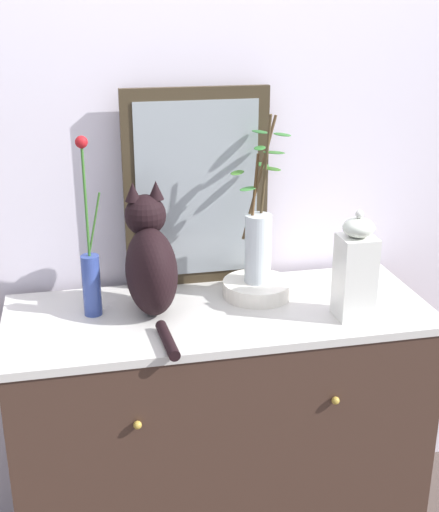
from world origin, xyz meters
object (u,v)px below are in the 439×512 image
(cat_sitting, at_px, (150,262))
(vase_slim_green, at_px, (91,273))
(vase_glass_clear, at_px, (258,240))
(mirror_leaning, at_px, (197,189))
(jar_lidded_porcelain, at_px, (355,270))
(bowl_porcelain, at_px, (257,288))
(sideboard, at_px, (220,433))

(cat_sitting, xyz_separation_m, vase_slim_green, (-0.18, 0.01, -0.03))
(vase_glass_clear, bearing_deg, cat_sitting, -172.02)
(mirror_leaning, distance_m, cat_sitting, 0.32)
(mirror_leaning, xyz_separation_m, cat_sitting, (-0.18, -0.20, -0.16))
(mirror_leaning, height_order, jar_lidded_porcelain, mirror_leaning)
(mirror_leaning, xyz_separation_m, bowl_porcelain, (0.17, -0.15, -0.30))
(bowl_porcelain, height_order, vase_glass_clear, vase_glass_clear)
(cat_sitting, xyz_separation_m, vase_glass_clear, (0.35, 0.05, 0.03))
(cat_sitting, relative_size, vase_slim_green, 0.83)
(cat_sitting, bearing_deg, mirror_leaning, 47.78)
(bowl_porcelain, relative_size, jar_lidded_porcelain, 0.67)
(vase_slim_green, height_order, bowl_porcelain, vase_slim_green)
(mirror_leaning, height_order, vase_glass_clear, mirror_leaning)
(mirror_leaning, xyz_separation_m, vase_slim_green, (-0.36, -0.18, -0.19))
(cat_sitting, xyz_separation_m, bowl_porcelain, (0.35, 0.05, -0.14))
(mirror_leaning, height_order, vase_slim_green, mirror_leaning)
(sideboard, xyz_separation_m, vase_glass_clear, (0.15, 0.09, 0.64))
(cat_sitting, relative_size, vase_glass_clear, 0.84)
(vase_slim_green, bearing_deg, vase_glass_clear, 3.73)
(mirror_leaning, relative_size, vase_glass_clear, 1.21)
(mirror_leaning, distance_m, vase_slim_green, 0.45)
(sideboard, relative_size, bowl_porcelain, 5.88)
(cat_sitting, height_order, bowl_porcelain, cat_sitting)
(sideboard, height_order, vase_slim_green, vase_slim_green)
(sideboard, bearing_deg, jar_lidded_porcelain, -18.41)
(vase_slim_green, distance_m, jar_lidded_porcelain, 0.79)
(sideboard, relative_size, cat_sitting, 2.88)
(sideboard, height_order, vase_glass_clear, vase_glass_clear)
(sideboard, bearing_deg, vase_glass_clear, 31.48)
(sideboard, distance_m, jar_lidded_porcelain, 0.73)
(mirror_leaning, bearing_deg, vase_slim_green, -152.83)
(sideboard, height_order, bowl_porcelain, bowl_porcelain)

